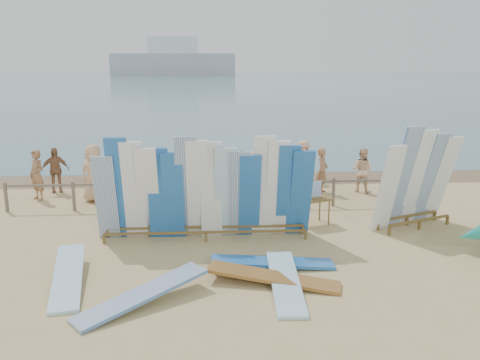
{
  "coord_description": "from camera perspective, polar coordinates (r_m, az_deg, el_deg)",
  "views": [
    {
      "loc": [
        0.08,
        -12.19,
        4.37
      ],
      "look_at": [
        1.01,
        2.17,
        1.07
      ],
      "focal_mm": 38.0,
      "sensor_mm": 36.0,
      "label": 1
    }
  ],
  "objects": [
    {
      "name": "beach_chair_left",
      "position": [
        16.58,
        -4.26,
        -1.42
      ],
      "size": [
        0.78,
        0.79,
        0.95
      ],
      "rotation": [
        0.0,
        0.0,
        -0.37
      ],
      "color": "red",
      "rests_on": "ground"
    },
    {
      "name": "beach_chair_right",
      "position": [
        16.54,
        3.64,
        -1.44
      ],
      "size": [
        0.86,
        0.86,
        0.95
      ],
      "rotation": [
        0.0,
        0.0,
        0.69
      ],
      "color": "red",
      "rests_on": "ground"
    },
    {
      "name": "beachgoer_5",
      "position": [
        19.09,
        -6.42,
        2.08
      ],
      "size": [
        1.15,
        1.55,
        1.62
      ],
      "primitive_type": "imported",
      "rotation": [
        0.0,
        0.0,
        4.21
      ],
      "color": "beige",
      "rests_on": "ground"
    },
    {
      "name": "flat_board_b",
      "position": [
        10.45,
        5.08,
        -11.88
      ],
      "size": [
        0.68,
        2.72,
        0.24
      ],
      "primitive_type": "cube",
      "rotation": [
        0.06,
        0.0,
        -0.04
      ],
      "color": "#8DC5E2",
      "rests_on": "ground"
    },
    {
      "name": "main_surfboard_rack",
      "position": [
        12.76,
        -3.92,
        -1.44
      ],
      "size": [
        5.44,
        0.87,
        2.7
      ],
      "rotation": [
        0.0,
        0.0,
        -0.01
      ],
      "color": "brown",
      "rests_on": "ground"
    },
    {
      "name": "side_surfboard_rack",
      "position": [
        14.42,
        19.2,
        -0.19
      ],
      "size": [
        2.54,
        1.59,
        2.84
      ],
      "rotation": [
        0.0,
        0.0,
        0.38
      ],
      "color": "brown",
      "rests_on": "ground"
    },
    {
      "name": "wet_sand_strip",
      "position": [
        19.88,
        -3.85,
        0.18
      ],
      "size": [
        40.0,
        2.6,
        0.01
      ],
      "primitive_type": "cube",
      "color": "brown",
      "rests_on": "ground"
    },
    {
      "name": "beachgoer_extra_1",
      "position": [
        18.69,
        -20.05,
        1.06
      ],
      "size": [
        1.0,
        0.7,
        1.57
      ],
      "primitive_type": "imported",
      "rotation": [
        0.0,
        0.0,
        0.36
      ],
      "color": "#8C6042",
      "rests_on": "ground"
    },
    {
      "name": "beachgoer_6",
      "position": [
        17.0,
        1.42,
        0.69
      ],
      "size": [
        0.75,
        0.82,
        1.55
      ],
      "primitive_type": "imported",
      "rotation": [
        0.0,
        0.0,
        4.04
      ],
      "color": "tan",
      "rests_on": "ground"
    },
    {
      "name": "beachgoer_4",
      "position": [
        17.23,
        0.17,
        0.83
      ],
      "size": [
        0.97,
        0.77,
        1.53
      ],
      "primitive_type": "imported",
      "rotation": [
        0.0,
        0.0,
        0.5
      ],
      "color": "#8C6042",
      "rests_on": "ground"
    },
    {
      "name": "beachgoer_0",
      "position": [
        17.0,
        -16.09,
        0.75
      ],
      "size": [
        1.01,
        0.74,
        1.88
      ],
      "primitive_type": "imported",
      "rotation": [
        0.0,
        0.0,
        2.77
      ],
      "color": "tan",
      "rests_on": "ground"
    },
    {
      "name": "beachgoer_1",
      "position": [
        17.82,
        -21.85,
        0.53
      ],
      "size": [
        0.68,
        0.65,
        1.67
      ],
      "primitive_type": "imported",
      "rotation": [
        0.0,
        0.0,
        5.58
      ],
      "color": "#8C6042",
      "rests_on": "ground"
    },
    {
      "name": "flat_board_a",
      "position": [
        11.1,
        -18.69,
        -11.01
      ],
      "size": [
        1.04,
        2.75,
        0.37
      ],
      "primitive_type": "cube",
      "rotation": [
        0.11,
        0.0,
        0.18
      ],
      "color": "#8DC5E2",
      "rests_on": "ground"
    },
    {
      "name": "flat_board_d",
      "position": [
        11.36,
        3.71,
        -9.75
      ],
      "size": [
        2.7,
        0.57,
        0.24
      ],
      "primitive_type": "cube",
      "rotation": [
        0.06,
        0.0,
        1.57
      ],
      "color": "#2261AD",
      "rests_on": "ground"
    },
    {
      "name": "flat_board_c",
      "position": [
        10.56,
        3.76,
        -11.57
      ],
      "size": [
        2.74,
        1.3,
        0.3
      ],
      "primitive_type": "cube",
      "rotation": [
        0.09,
        0.0,
        1.28
      ],
      "color": "#986529",
      "rests_on": "ground"
    },
    {
      "name": "beachgoer_3",
      "position": [
        17.38,
        -5.92,
        1.28
      ],
      "size": [
        0.57,
        1.18,
        1.78
      ],
      "primitive_type": "imported",
      "rotation": [
        0.0,
        0.0,
        1.65
      ],
      "color": "tan",
      "rests_on": "ground"
    },
    {
      "name": "beachgoer_9",
      "position": [
        19.3,
        7.09,
        2.11
      ],
      "size": [
        0.89,
        1.08,
        1.57
      ],
      "primitive_type": "imported",
      "rotation": [
        0.0,
        0.0,
        5.26
      ],
      "color": "tan",
      "rests_on": "ground"
    },
    {
      "name": "flat_board_e",
      "position": [
        9.89,
        -10.89,
        -13.56
      ],
      "size": [
        2.46,
        2.1,
        0.4
      ],
      "primitive_type": "cube",
      "rotation": [
        0.12,
        0.0,
        -0.9
      ],
      "color": "silver",
      "rests_on": "ground"
    },
    {
      "name": "vendor_table",
      "position": [
        14.25,
        8.16,
        -3.37
      ],
      "size": [
        1.08,
        0.92,
        1.22
      ],
      "rotation": [
        0.0,
        0.0,
        0.34
      ],
      "color": "brown",
      "rests_on": "ground"
    },
    {
      "name": "ground",
      "position": [
        12.95,
        -3.87,
        -6.85
      ],
      "size": [
        160.0,
        160.0,
        0.0
      ],
      "primitive_type": "plane",
      "color": "tan",
      "rests_on": "ground"
    },
    {
      "name": "beachgoer_8",
      "position": [
        18.12,
        13.53,
        1.1
      ],
      "size": [
        0.82,
        0.74,
        1.55
      ],
      "primitive_type": "imported",
      "rotation": [
        0.0,
        0.0,
        2.49
      ],
      "color": "beige",
      "rests_on": "ground"
    },
    {
      "name": "distant_ship",
      "position": [
        192.57,
        -7.5,
        13.09
      ],
      "size": [
        45.0,
        8.0,
        14.0
      ],
      "color": "#999EA3",
      "rests_on": "ocean"
    },
    {
      "name": "ocean",
      "position": [
        140.26,
        -3.81,
        11.1
      ],
      "size": [
        320.0,
        240.0,
        0.02
      ],
      "primitive_type": "cube",
      "color": "#446D7A",
      "rests_on": "ground"
    },
    {
      "name": "stroller",
      "position": [
        16.43,
        5.0,
        -0.84
      ],
      "size": [
        0.89,
        1.03,
        1.2
      ],
      "rotation": [
        0.0,
        0.0,
        0.39
      ],
      "color": "red",
      "rests_on": "ground"
    },
    {
      "name": "fence",
      "position": [
        15.64,
        -3.89,
        -0.95
      ],
      "size": [
        12.08,
        0.08,
        0.9
      ],
      "color": "#685D4F",
      "rests_on": "ground"
    },
    {
      "name": "beachgoer_7",
      "position": [
        17.7,
        9.23,
        1.06
      ],
      "size": [
        0.54,
        0.65,
        1.57
      ],
      "primitive_type": "imported",
      "rotation": [
        0.0,
        0.0,
        1.1
      ],
      "color": "#8C6042",
      "rests_on": "ground"
    }
  ]
}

